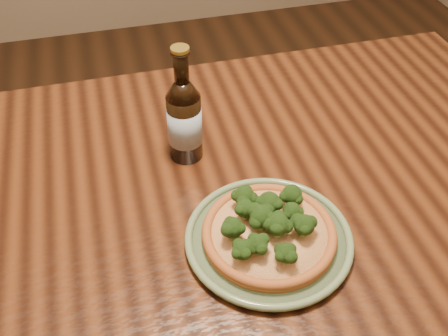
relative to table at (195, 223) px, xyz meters
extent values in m
cube|color=#45210E|center=(0.00, 0.00, 0.07)|extent=(1.60, 0.90, 0.04)
cylinder|color=#45210E|center=(0.73, 0.38, -0.30)|extent=(0.07, 0.07, 0.71)
cylinder|color=#657B55|center=(0.10, -0.16, 0.10)|extent=(0.27, 0.27, 0.01)
torus|color=#657B55|center=(0.10, -0.16, 0.11)|extent=(0.30, 0.30, 0.01)
torus|color=#657B55|center=(0.10, -0.16, 0.10)|extent=(0.24, 0.24, 0.01)
cylinder|color=#A65825|center=(0.10, -0.16, 0.11)|extent=(0.23, 0.23, 0.01)
torus|color=#A65825|center=(0.10, -0.16, 0.12)|extent=(0.24, 0.24, 0.02)
cylinder|color=#FBE599|center=(0.10, -0.16, 0.12)|extent=(0.20, 0.20, 0.01)
sphere|color=#2B4E18|center=(0.09, -0.15, 0.15)|extent=(0.06, 0.06, 0.04)
sphere|color=#2B4E18|center=(0.07, -0.12, 0.15)|extent=(0.05, 0.05, 0.03)
sphere|color=#2B4E18|center=(0.11, -0.23, 0.15)|extent=(0.04, 0.04, 0.03)
sphere|color=#2B4E18|center=(0.07, -0.20, 0.15)|extent=(0.04, 0.04, 0.03)
sphere|color=#2B4E18|center=(0.11, -0.17, 0.15)|extent=(0.05, 0.05, 0.04)
sphere|color=#2B4E18|center=(0.15, -0.14, 0.15)|extent=(0.04, 0.04, 0.03)
sphere|color=#2B4E18|center=(0.04, -0.16, 0.15)|extent=(0.05, 0.05, 0.04)
sphere|color=#2B4E18|center=(0.16, -0.11, 0.15)|extent=(0.05, 0.05, 0.04)
sphere|color=#2B4E18|center=(0.15, -0.18, 0.15)|extent=(0.05, 0.05, 0.04)
sphere|color=#2B4E18|center=(0.04, -0.20, 0.15)|extent=(0.04, 0.04, 0.03)
sphere|color=#2B4E18|center=(0.11, -0.12, 0.15)|extent=(0.05, 0.05, 0.04)
sphere|color=#2B4E18|center=(0.08, -0.09, 0.15)|extent=(0.05, 0.05, 0.04)
cylinder|color=black|center=(0.01, 0.11, 0.17)|extent=(0.07, 0.07, 0.15)
cone|color=black|center=(0.01, 0.11, 0.26)|extent=(0.07, 0.07, 0.03)
cylinder|color=black|center=(0.01, 0.11, 0.31)|extent=(0.03, 0.03, 0.07)
torus|color=black|center=(0.01, 0.11, 0.33)|extent=(0.04, 0.04, 0.01)
cylinder|color=#A58C33|center=(0.01, 0.11, 0.34)|extent=(0.03, 0.03, 0.01)
cylinder|color=#A1B2C3|center=(0.01, 0.11, 0.17)|extent=(0.07, 0.07, 0.08)
camera|label=1|loc=(-0.12, -0.71, 0.82)|focal=42.00mm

